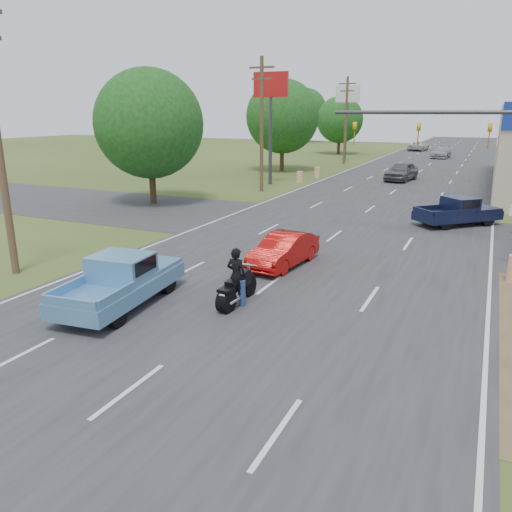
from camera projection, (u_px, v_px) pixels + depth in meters
The scene contains 23 objects.
ground at pixel (129, 391), 11.14m from camera, with size 200.00×200.00×0.00m, color #364A1D.
main_road at pixel (409, 180), 45.94m from camera, with size 15.00×180.00×0.02m, color #2D2D30.
cross_road at pixel (345, 228), 26.80m from camera, with size 120.00×10.00×0.02m, color #2D2D30.
utility_pole_5 at pixel (262, 122), 37.90m from camera, with size 2.00×0.28×10.00m.
utility_pole_6 at pixel (346, 118), 58.78m from camera, with size 2.00×0.28×10.00m.
tree_0 at pixel (149, 124), 32.79m from camera, with size 7.14×7.14×8.84m.
tree_1 at pixel (282, 117), 51.64m from camera, with size 7.56×7.56×9.36m.
tree_2 at pixel (340, 120), 72.98m from camera, with size 6.72×6.72×8.32m.
tree_4 at pixel (149, 108), 96.92m from camera, with size 9.24×9.24×11.44m.
tree_6 at pixel (305, 110), 104.22m from camera, with size 8.82×8.82×10.92m.
barrel_2 at pixel (300, 177), 44.05m from camera, with size 0.56×0.56×1.00m, color orange.
barrel_3 at pixel (317, 172), 47.41m from camera, with size 0.56×0.56×1.00m, color orange.
pole_sign_left_near at pixel (271, 98), 41.28m from camera, with size 3.00×0.35×9.20m.
pole_sign_left_far at pixel (347, 103), 62.16m from camera, with size 3.00×0.35×9.20m.
signal_mast at pixel (472, 140), 22.23m from camera, with size 9.12×0.40×7.00m.
red_convertible at pixel (284, 250), 20.05m from camera, with size 1.39×3.98×1.31m, color #A80B07.
motorcycle at pixel (236, 290), 15.93m from camera, with size 0.72×2.33×1.18m.
rider at pixel (236, 278), 15.88m from camera, with size 0.66×0.43×1.82m, color black.
blue_pickup at pixel (123, 279), 15.99m from camera, with size 2.45×5.21×1.67m.
navy_pickup at pixel (460, 211), 27.34m from camera, with size 4.62×4.59×1.56m.
distant_car_grey at pixel (401, 171), 45.18m from camera, with size 1.98×4.93×1.68m, color #515155.
distant_car_silver at pixel (441, 152), 67.75m from camera, with size 2.17×5.35×1.55m, color #9D9CA1.
distant_car_white at pixel (418, 146), 80.84m from camera, with size 2.50×5.42×1.51m, color silver.
Camera 1 is at (6.76, -7.73, 6.00)m, focal length 35.00 mm.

